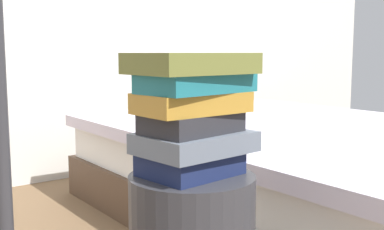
{
  "coord_description": "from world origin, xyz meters",
  "views": [
    {
      "loc": [
        -0.71,
        -0.94,
        0.8
      ],
      "look_at": [
        0.0,
        0.0,
        0.65
      ],
      "focal_mm": 44.84,
      "sensor_mm": 36.0,
      "label": 1
    }
  ],
  "objects": [
    {
      "name": "book_slate",
      "position": [
        0.01,
        -0.0,
        0.58
      ],
      "size": [
        0.29,
        0.22,
        0.05
      ],
      "primitive_type": "cube",
      "rotation": [
        0.0,
        0.0,
        0.09
      ],
      "color": "slate",
      "rests_on": "book_navy"
    },
    {
      "name": "bed",
      "position": [
        1.08,
        0.64,
        0.23
      ],
      "size": [
        1.55,
        2.01,
        0.62
      ],
      "rotation": [
        0.0,
        0.0,
        -0.01
      ],
      "color": "#4C3828",
      "rests_on": "ground_plane"
    },
    {
      "name": "book_navy",
      "position": [
        -0.0,
        0.01,
        0.53
      ],
      "size": [
        0.24,
        0.2,
        0.06
      ],
      "primitive_type": "cube",
      "rotation": [
        0.0,
        0.0,
        0.11
      ],
      "color": "#19234C",
      "rests_on": "side_table"
    },
    {
      "name": "book_ochre",
      "position": [
        0.0,
        -0.0,
        0.68
      ],
      "size": [
        0.28,
        0.17,
        0.05
      ],
      "primitive_type": "cube",
      "rotation": [
        0.0,
        0.0,
        0.03
      ],
      "color": "#B7842D",
      "rests_on": "book_charcoal"
    },
    {
      "name": "book_teal",
      "position": [
        0.01,
        -0.01,
        0.73
      ],
      "size": [
        0.3,
        0.19,
        0.05
      ],
      "primitive_type": "cube",
      "rotation": [
        0.0,
        0.0,
        0.13
      ],
      "color": "#1E727F",
      "rests_on": "book_ochre"
    },
    {
      "name": "book_olive",
      "position": [
        -0.01,
        -0.01,
        0.78
      ],
      "size": [
        0.3,
        0.21,
        0.05
      ],
      "primitive_type": "cube",
      "rotation": [
        0.0,
        0.0,
        0.06
      ],
      "color": "olive",
      "rests_on": "book_teal"
    },
    {
      "name": "book_charcoal",
      "position": [
        -0.0,
        0.0,
        0.63
      ],
      "size": [
        0.26,
        0.19,
        0.05
      ],
      "primitive_type": "cube",
      "rotation": [
        0.0,
        0.0,
        0.16
      ],
      "color": "#28282D",
      "rests_on": "book_slate"
    }
  ]
}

